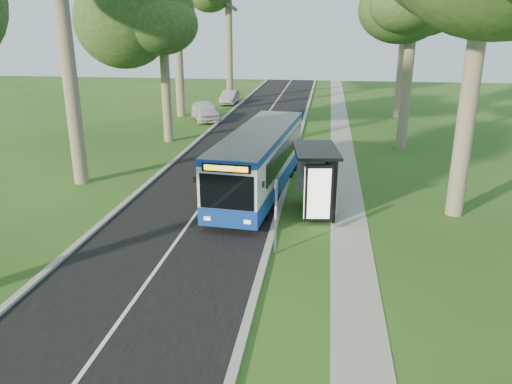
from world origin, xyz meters
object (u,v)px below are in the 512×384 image
(bus_shelter, at_px, (319,171))
(car_white, at_px, (205,111))
(litter_bin, at_px, (320,192))
(car_silver, at_px, (230,97))
(bus, at_px, (260,160))
(bus_stop_sign, at_px, (276,209))

(bus_shelter, xyz_separation_m, car_white, (-10.01, 21.21, -1.18))
(litter_bin, bearing_deg, car_silver, 108.85)
(bus, xyz_separation_m, car_white, (-7.15, 18.28, -0.73))
(bus, bearing_deg, bus_stop_sign, -72.66)
(bus, distance_m, bus_stop_sign, 7.05)
(bus_stop_sign, bearing_deg, car_silver, 104.50)
(litter_bin, height_order, car_silver, car_silver)
(litter_bin, xyz_separation_m, car_white, (-10.10, 19.38, 0.35))
(car_silver, bearing_deg, litter_bin, -71.32)
(bus, relative_size, car_white, 2.39)
(bus_stop_sign, relative_size, bus_shelter, 0.78)
(litter_bin, bearing_deg, bus_stop_sign, -104.13)
(bus_stop_sign, distance_m, car_silver, 35.62)
(bus, distance_m, car_white, 19.64)
(bus, distance_m, car_silver, 28.58)
(car_white, bearing_deg, litter_bin, -86.71)
(litter_bin, xyz_separation_m, car_silver, (-9.84, 28.82, 0.22))
(bus_shelter, height_order, car_white, bus_shelter)
(litter_bin, bearing_deg, bus, 159.56)
(bus_shelter, bearing_deg, car_white, 107.53)
(bus_shelter, bearing_deg, bus, 126.66)
(bus_stop_sign, height_order, car_silver, bus_stop_sign)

